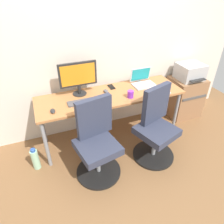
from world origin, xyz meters
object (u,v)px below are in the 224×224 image
(printer, at_px, (190,72))
(water_bottle_on_floor, at_px, (35,159))
(open_laptop, at_px, (143,81))
(side_cabinet, at_px, (184,97))
(office_chair_right, at_px, (155,128))
(office_chair_left, at_px, (97,143))
(desktop_monitor, at_px, (78,76))
(coffee_mug, at_px, (130,94))

(printer, bearing_deg, water_bottle_on_floor, -171.82)
(open_laptop, bearing_deg, side_cabinet, 0.41)
(office_chair_right, height_order, side_cabinet, office_chair_right)
(side_cabinet, bearing_deg, printer, -90.00)
(office_chair_left, relative_size, desktop_monitor, 1.96)
(office_chair_left, bearing_deg, side_cabinet, 20.27)
(side_cabinet, height_order, open_laptop, open_laptop)
(office_chair_left, distance_m, water_bottle_on_floor, 0.81)
(side_cabinet, height_order, desktop_monitor, desktop_monitor)
(water_bottle_on_floor, relative_size, open_laptop, 1.00)
(printer, distance_m, water_bottle_on_floor, 2.55)
(office_chair_left, height_order, side_cabinet, office_chair_left)
(office_chair_left, height_order, office_chair_right, same)
(printer, xyz_separation_m, coffee_mug, (-1.16, -0.29, -0.02))
(side_cabinet, distance_m, water_bottle_on_floor, 2.48)
(water_bottle_on_floor, bearing_deg, open_laptop, 12.11)
(water_bottle_on_floor, bearing_deg, office_chair_left, -22.21)
(printer, xyz_separation_m, open_laptop, (-0.83, -0.00, -0.01))
(printer, bearing_deg, coffee_mug, -165.99)
(open_laptop, bearing_deg, water_bottle_on_floor, -167.89)
(desktop_monitor, bearing_deg, office_chair_right, -41.04)
(office_chair_left, xyz_separation_m, coffee_mug, (0.58, 0.35, 0.34))
(side_cabinet, xyz_separation_m, desktop_monitor, (-1.74, 0.04, 0.63))
(office_chair_left, distance_m, desktop_monitor, 0.87)
(side_cabinet, relative_size, water_bottle_on_floor, 2.13)
(printer, xyz_separation_m, water_bottle_on_floor, (-2.44, -0.35, -0.63))
(water_bottle_on_floor, height_order, desktop_monitor, desktop_monitor)
(desktop_monitor, height_order, coffee_mug, desktop_monitor)
(side_cabinet, xyz_separation_m, printer, (0.00, -0.00, 0.45))
(printer, distance_m, open_laptop, 0.83)
(desktop_monitor, xyz_separation_m, coffee_mug, (0.58, -0.33, -0.20))
(office_chair_right, height_order, desktop_monitor, desktop_monitor)
(office_chair_left, xyz_separation_m, side_cabinet, (1.74, 0.64, -0.09))
(printer, distance_m, coffee_mug, 1.19)
(office_chair_right, distance_m, coffee_mug, 0.53)
(water_bottle_on_floor, xyz_separation_m, open_laptop, (1.61, 0.35, 0.62))
(desktop_monitor, bearing_deg, printer, -1.20)
(office_chair_left, bearing_deg, open_laptop, 35.01)
(office_chair_right, xyz_separation_m, open_laptop, (0.13, 0.64, 0.35))
(office_chair_left, height_order, printer, office_chair_left)
(side_cabinet, bearing_deg, open_laptop, -179.59)
(printer, relative_size, water_bottle_on_floor, 1.29)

